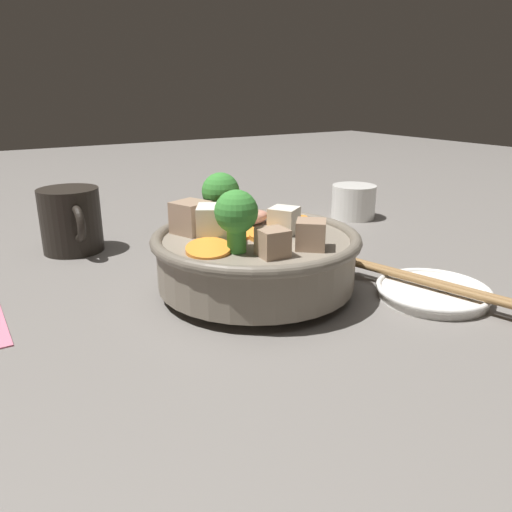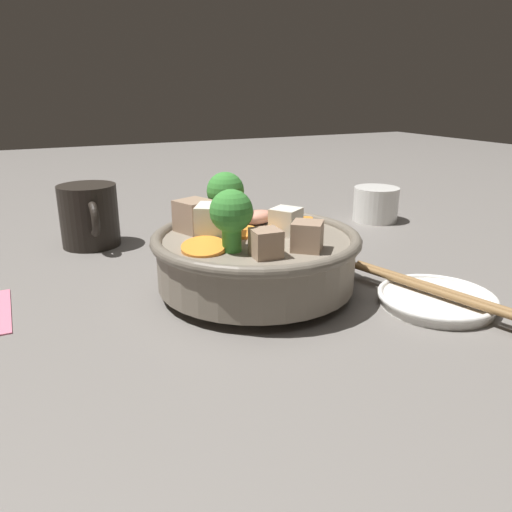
{
  "view_description": "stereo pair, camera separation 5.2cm",
  "coord_description": "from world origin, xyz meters",
  "px_view_note": "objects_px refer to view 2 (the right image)",
  "views": [
    {
      "loc": [
        0.41,
        -0.26,
        0.21
      ],
      "look_at": [
        0.0,
        0.0,
        0.04
      ],
      "focal_mm": 35.0,
      "sensor_mm": 36.0,
      "label": 1
    },
    {
      "loc": [
        0.44,
        -0.21,
        0.21
      ],
      "look_at": [
        0.0,
        0.0,
        0.04
      ],
      "focal_mm": 35.0,
      "sensor_mm": 36.0,
      "label": 2
    }
  ],
  "objects_px": {
    "stirfry_bowl": "(254,252)",
    "chopsticks_pair": "(437,290)",
    "tea_cup": "(376,204)",
    "side_saucer": "(436,299)",
    "dark_mug": "(89,216)"
  },
  "relations": [
    {
      "from": "stirfry_bowl",
      "to": "tea_cup",
      "type": "relative_size",
      "value": 3.01
    },
    {
      "from": "stirfry_bowl",
      "to": "side_saucer",
      "type": "bearing_deg",
      "value": 52.22
    },
    {
      "from": "chopsticks_pair",
      "to": "stirfry_bowl",
      "type": "bearing_deg",
      "value": -127.78
    },
    {
      "from": "stirfry_bowl",
      "to": "chopsticks_pair",
      "type": "height_order",
      "value": "stirfry_bowl"
    },
    {
      "from": "tea_cup",
      "to": "side_saucer",
      "type": "bearing_deg",
      "value": -28.53
    },
    {
      "from": "tea_cup",
      "to": "dark_mug",
      "type": "distance_m",
      "value": 0.44
    },
    {
      "from": "stirfry_bowl",
      "to": "side_saucer",
      "type": "relative_size",
      "value": 1.87
    },
    {
      "from": "tea_cup",
      "to": "chopsticks_pair",
      "type": "bearing_deg",
      "value": -28.53
    },
    {
      "from": "stirfry_bowl",
      "to": "side_saucer",
      "type": "xyz_separation_m",
      "value": [
        0.11,
        0.15,
        -0.04
      ]
    },
    {
      "from": "tea_cup",
      "to": "chopsticks_pair",
      "type": "height_order",
      "value": "tea_cup"
    },
    {
      "from": "tea_cup",
      "to": "chopsticks_pair",
      "type": "relative_size",
      "value": 0.36
    },
    {
      "from": "side_saucer",
      "to": "tea_cup",
      "type": "distance_m",
      "value": 0.34
    },
    {
      "from": "tea_cup",
      "to": "dark_mug",
      "type": "bearing_deg",
      "value": -98.06
    },
    {
      "from": "stirfry_bowl",
      "to": "chopsticks_pair",
      "type": "xyz_separation_m",
      "value": [
        0.11,
        0.15,
        -0.03
      ]
    },
    {
      "from": "side_saucer",
      "to": "tea_cup",
      "type": "height_order",
      "value": "tea_cup"
    }
  ]
}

